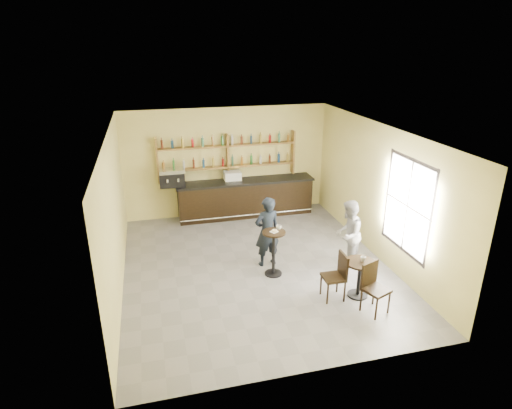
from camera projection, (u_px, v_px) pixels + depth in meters
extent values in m
plane|color=slate|center=(256.00, 267.00, 10.03)|extent=(7.00, 7.00, 0.00)
plane|color=white|center=(256.00, 131.00, 8.87)|extent=(7.00, 7.00, 0.00)
plane|color=#E2D780|center=(227.00, 162.00, 12.61)|extent=(7.00, 0.00, 7.00)
plane|color=#E2D780|center=(315.00, 286.00, 6.28)|extent=(7.00, 0.00, 7.00)
plane|color=#E2D780|center=(115.00, 216.00, 8.76)|extent=(0.00, 7.00, 7.00)
plane|color=#E2D780|center=(379.00, 192.00, 10.14)|extent=(0.00, 7.00, 7.00)
plane|color=white|center=(408.00, 206.00, 9.01)|extent=(0.00, 2.00, 2.00)
cube|color=white|center=(274.00, 232.00, 9.34)|extent=(0.21, 0.21, 0.00)
torus|color=gold|center=(275.00, 231.00, 9.33)|extent=(0.13, 0.13, 0.04)
imported|color=white|center=(279.00, 227.00, 9.45)|extent=(0.14, 0.14, 0.10)
imported|color=black|center=(267.00, 232.00, 9.85)|extent=(0.68, 0.51, 1.69)
imported|color=white|center=(363.00, 259.00, 8.62)|extent=(0.13, 0.13, 0.10)
imported|color=gray|center=(348.00, 234.00, 9.81)|extent=(0.97, 1.00, 1.62)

